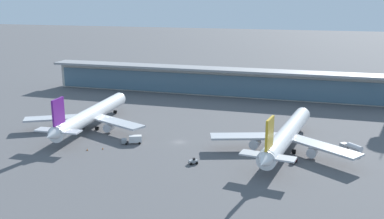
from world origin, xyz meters
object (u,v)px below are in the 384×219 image
(service_truck_near_nose_red, at_px, (294,160))
(service_truck_under_wing_grey, at_px, (193,161))
(airliner_left_stand, at_px, (91,115))
(airliner_centre_stand, at_px, (286,135))
(service_truck_mid_apron_grey, at_px, (352,147))
(service_truck_by_tail_grey, at_px, (133,139))
(safety_cone_bravo, at_px, (87,150))
(safety_cone_alpha, at_px, (103,148))

(service_truck_near_nose_red, bearing_deg, service_truck_under_wing_grey, -161.96)
(service_truck_near_nose_red, bearing_deg, airliner_left_stand, 169.07)
(airliner_centre_stand, distance_m, service_truck_mid_apron_grey, 23.48)
(service_truck_near_nose_red, bearing_deg, airliner_centre_stand, 107.10)
(service_truck_by_tail_grey, distance_m, safety_cone_bravo, 17.00)
(service_truck_mid_apron_grey, height_order, service_truck_by_tail_grey, service_truck_by_tail_grey)
(airliner_left_stand, bearing_deg, safety_cone_alpha, -52.72)
(airliner_left_stand, height_order, safety_cone_alpha, airliner_left_stand)
(safety_cone_bravo, bearing_deg, service_truck_under_wing_grey, -2.60)
(airliner_centre_stand, relative_size, safety_cone_alpha, 96.88)
(airliner_centre_stand, bearing_deg, safety_cone_alpha, -164.93)
(service_truck_by_tail_grey, xyz_separation_m, safety_cone_alpha, (-8.02, -8.50, -1.37))
(service_truck_near_nose_red, xyz_separation_m, service_truck_under_wing_grey, (-31.18, -10.15, 0.00))
(service_truck_under_wing_grey, distance_m, safety_cone_alpha, 35.11)
(service_truck_by_tail_grey, height_order, safety_cone_bravo, service_truck_by_tail_grey)
(service_truck_near_nose_red, relative_size, safety_cone_bravo, 4.59)
(airliner_left_stand, relative_size, service_truck_mid_apron_grey, 8.78)
(airliner_left_stand, xyz_separation_m, service_truck_under_wing_grey, (51.24, -26.07, -4.82))
(airliner_centre_stand, relative_size, service_truck_mid_apron_grey, 8.77)
(airliner_left_stand, height_order, safety_cone_bravo, airliner_left_stand)
(service_truck_by_tail_grey, bearing_deg, safety_cone_bravo, -138.58)
(airliner_centre_stand, relative_size, service_truck_under_wing_grey, 20.48)
(service_truck_by_tail_grey, bearing_deg, airliner_left_stand, 151.87)
(airliner_centre_stand, height_order, safety_cone_bravo, airliner_centre_stand)
(service_truck_under_wing_grey, distance_m, safety_cone_bravo, 39.55)
(safety_cone_alpha, height_order, safety_cone_bravo, same)
(service_truck_by_tail_grey, height_order, safety_cone_alpha, service_truck_by_tail_grey)
(service_truck_under_wing_grey, bearing_deg, service_truck_by_tail_grey, 154.12)
(safety_cone_alpha, distance_m, safety_cone_bravo, 5.42)
(service_truck_by_tail_grey, xyz_separation_m, safety_cone_bravo, (-12.71, -11.21, -1.37))
(service_truck_by_tail_grey, bearing_deg, airliner_centre_stand, 8.69)
(service_truck_under_wing_grey, xyz_separation_m, safety_cone_alpha, (-34.81, 4.50, -0.56))
(airliner_left_stand, height_order, service_truck_under_wing_grey, airliner_left_stand)
(service_truck_mid_apron_grey, relative_size, safety_cone_bravo, 11.05)
(service_truck_under_wing_grey, bearing_deg, safety_cone_alpha, 172.64)
(service_truck_near_nose_red, height_order, service_truck_by_tail_grey, service_truck_by_tail_grey)
(airliner_centre_stand, bearing_deg, service_truck_mid_apron_grey, 13.88)
(service_truck_mid_apron_grey, xyz_separation_m, safety_cone_bravo, (-89.70, -25.10, -1.39))
(airliner_left_stand, distance_m, airliner_centre_stand, 79.11)
(safety_cone_alpha, bearing_deg, safety_cone_bravo, -150.01)
(service_truck_near_nose_red, xyz_separation_m, service_truck_by_tail_grey, (-57.97, 2.85, 0.82))
(safety_cone_alpha, bearing_deg, airliner_centre_stand, 15.07)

